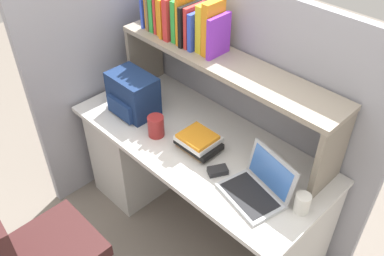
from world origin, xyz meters
The scene contains 12 objects.
ground_plane centered at (0.00, 0.00, 0.00)m, with size 8.00×8.00×0.00m, color slate.
desk centered at (-0.39, 0.00, 0.40)m, with size 1.60×0.70×0.73m.
cubicle_partition_rear centered at (0.00, 0.38, 0.78)m, with size 1.84×0.05×1.55m, color #9E9EA8.
cubicle_partition_left centered at (-0.85, -0.05, 0.78)m, with size 0.05×1.06×1.55m, color #9E9EA8.
overhead_hutch centered at (0.00, 0.20, 1.08)m, with size 1.44×0.28×0.45m.
reference_books_on_shelf centered at (-0.34, 0.20, 1.31)m, with size 0.57×0.18×0.30m.
laptop centered at (0.50, -0.08, 0.78)m, with size 0.36×0.31×0.22m.
backpack centered at (-0.49, -0.09, 0.86)m, with size 0.30×0.22×0.26m.
computer_mouse centered at (0.26, -0.12, 0.75)m, with size 0.06×0.10×0.03m, color #262628.
paper_cup centered at (0.71, -0.02, 0.78)m, with size 0.08×0.08×0.10m, color white.
snack_canister centered at (-0.21, -0.14, 0.79)m, with size 0.10×0.10×0.13m, color maroon.
desk_book_stack centered at (0.05, -0.05, 0.78)m, with size 0.24×0.19×0.10m.
Camera 1 is at (1.27, -1.31, 2.30)m, focal length 38.77 mm.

